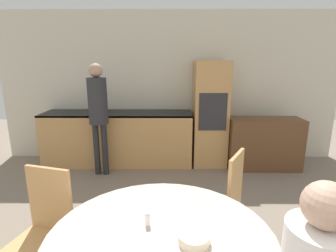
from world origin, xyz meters
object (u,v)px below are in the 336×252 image
oven_unit (210,114)px  chair_far_left (44,226)px  person_standing (98,107)px  bowl_centre (194,238)px  chair_far_right (224,198)px  sideboard (264,144)px

oven_unit → chair_far_left: 3.13m
oven_unit → person_standing: size_ratio=1.02×
chair_far_left → bowl_centre: (1.09, -0.41, 0.21)m
chair_far_left → chair_far_right: 1.51m
chair_far_left → person_standing: person_standing is taller
person_standing → chair_far_right: bearing=-47.5°
chair_far_right → person_standing: (-1.58, 1.73, 0.54)m
oven_unit → chair_far_right: oven_unit is taller
chair_far_left → chair_far_right: (1.45, 0.43, 0.00)m
chair_far_right → chair_far_left: bearing=-43.8°
sideboard → chair_far_right: chair_far_right is taller
chair_far_right → person_standing: bearing=-107.9°
chair_far_left → sideboard: bearing=59.8°
sideboard → chair_far_left: bearing=-135.9°
chair_far_left → chair_far_right: same height
chair_far_left → person_standing: 2.23m
person_standing → sideboard: bearing=5.9°
oven_unit → chair_far_right: bearing=-94.7°
oven_unit → chair_far_right: size_ratio=1.79×
sideboard → person_standing: (-2.65, -0.28, 0.67)m
chair_far_right → bowl_centre: bearing=6.6°
oven_unit → chair_far_right: (-0.18, -2.22, -0.34)m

